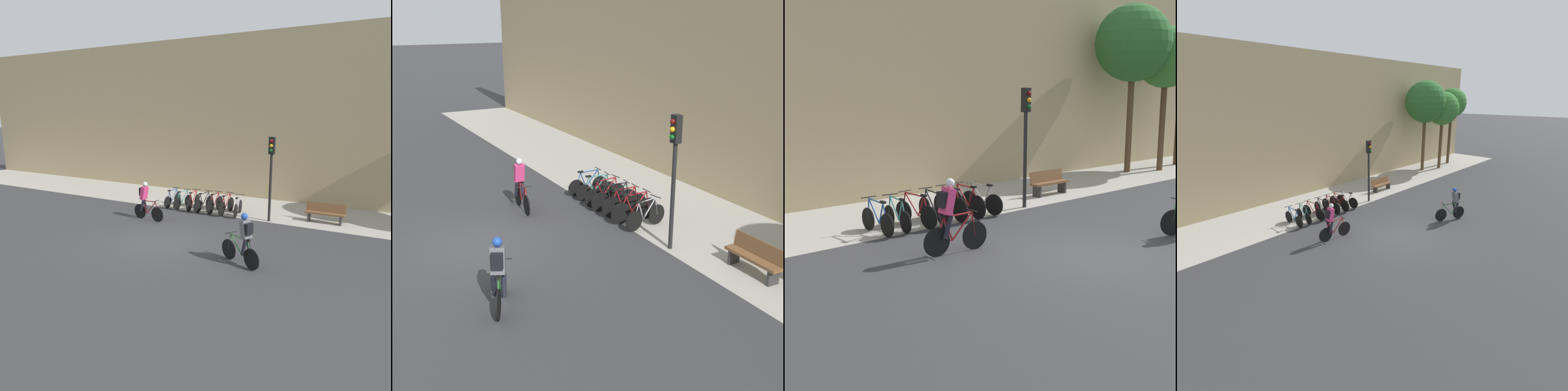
{
  "view_description": "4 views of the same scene",
  "coord_description": "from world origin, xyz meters",
  "views": [
    {
      "loc": [
        8.0,
        -11.67,
        4.97
      ],
      "look_at": [
        -0.16,
        3.2,
        1.18
      ],
      "focal_mm": 35.0,
      "sensor_mm": 36.0,
      "label": 1
    },
    {
      "loc": [
        14.22,
        -4.15,
        6.44
      ],
      "look_at": [
        1.18,
        2.96,
        1.38
      ],
      "focal_mm": 50.0,
      "sensor_mm": 36.0,
      "label": 2
    },
    {
      "loc": [
        -9.9,
        -7.26,
        3.68
      ],
      "look_at": [
        -0.9,
        2.72,
        1.14
      ],
      "focal_mm": 50.0,
      "sensor_mm": 36.0,
      "label": 3
    },
    {
      "loc": [
        -10.52,
        -7.89,
        6.41
      ],
      "look_at": [
        1.02,
        2.72,
        1.26
      ],
      "focal_mm": 28.0,
      "sensor_mm": 36.0,
      "label": 4
    }
  ],
  "objects": [
    {
      "name": "bench",
      "position": [
        5.15,
        5.68,
        0.47
      ],
      "size": [
        1.73,
        0.44,
        0.89
      ],
      "color": "brown",
      "rests_on": "ground"
    },
    {
      "name": "cyclist_grey",
      "position": [
        3.75,
        -0.68,
        0.95
      ],
      "size": [
        1.64,
        0.84,
        1.79
      ],
      "color": "black",
      "rests_on": "ground"
    },
    {
      "name": "parked_bike_4",
      "position": [
        -0.04,
        4.99,
        0.41
      ],
      "size": [
        0.46,
        1.67,
        0.99
      ],
      "color": "black",
      "rests_on": "ground"
    },
    {
      "name": "parked_bike_6",
      "position": [
        1.21,
        4.99,
        0.39
      ],
      "size": [
        0.46,
        1.61,
        0.96
      ],
      "color": "black",
      "rests_on": "ground"
    },
    {
      "name": "parked_bike_5",
      "position": [
        0.59,
        4.99,
        0.42
      ],
      "size": [
        0.46,
        1.75,
        0.99
      ],
      "color": "black",
      "rests_on": "ground"
    },
    {
      "name": "kerb_strip",
      "position": [
        0.0,
        6.75,
        0.0
      ],
      "size": [
        44.0,
        4.5,
        0.01
      ],
      "primitive_type": "cube",
      "color": "#A39E93",
      "rests_on": "ground"
    },
    {
      "name": "parked_bike_3",
      "position": [
        -0.66,
        4.99,
        0.4
      ],
      "size": [
        0.46,
        1.71,
        0.97
      ],
      "color": "black",
      "rests_on": "ground"
    },
    {
      "name": "parked_bike_0",
      "position": [
        -2.52,
        4.99,
        0.38
      ],
      "size": [
        0.46,
        1.6,
        0.95
      ],
      "color": "black",
      "rests_on": "ground"
    },
    {
      "name": "parked_bike_1",
      "position": [
        -1.9,
        4.99,
        0.38
      ],
      "size": [
        0.46,
        1.57,
        0.93
      ],
      "color": "black",
      "rests_on": "ground"
    },
    {
      "name": "traffic_light_pole",
      "position": [
        2.86,
        4.71,
        2.65
      ],
      "size": [
        0.26,
        0.3,
        3.84
      ],
      "color": "black",
      "rests_on": "ground"
    },
    {
      "name": "building_facade",
      "position": [
        0.0,
        9.3,
        4.57
      ],
      "size": [
        44.0,
        0.6,
        9.15
      ],
      "primitive_type": "cube",
      "color": "tan",
      "rests_on": "ground"
    },
    {
      "name": "cyclist_pink",
      "position": [
        -2.28,
        2.24,
        0.95
      ],
      "size": [
        1.74,
        0.48,
        1.78
      ],
      "color": "black",
      "rests_on": "ground"
    },
    {
      "name": "ground",
      "position": [
        0.0,
        0.0,
        0.0
      ],
      "size": [
        200.0,
        200.0,
        0.0
      ],
      "primitive_type": "plane",
      "color": "#333335"
    },
    {
      "name": "parked_bike_2",
      "position": [
        -1.28,
        4.99,
        0.4
      ],
      "size": [
        0.46,
        1.71,
        0.96
      ],
      "color": "black",
      "rests_on": "ground"
    }
  ]
}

